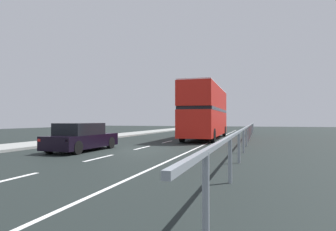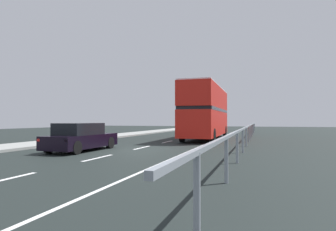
# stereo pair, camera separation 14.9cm
# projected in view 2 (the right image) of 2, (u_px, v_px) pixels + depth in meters

# --- Properties ---
(ground_plane) EXTENTS (75.85, 120.00, 0.10)m
(ground_plane) POSITION_uv_depth(u_px,v_px,m) (134.00, 151.00, 15.33)
(ground_plane) COLOR black
(near_sidewalk_kerb) EXTENTS (2.95, 80.00, 0.14)m
(near_sidewalk_kerb) POSITION_uv_depth(u_px,v_px,m) (30.00, 145.00, 17.47)
(near_sidewalk_kerb) COLOR gray
(near_sidewalk_kerb) RESTS_ON ground
(lane_paint_markings) EXTENTS (3.15, 46.00, 0.01)m
(lane_paint_markings) POSITION_uv_depth(u_px,v_px,m) (200.00, 140.00, 23.01)
(lane_paint_markings) COLOR silver
(lane_paint_markings) RESTS_ON ground
(bridge_side_railing) EXTENTS (0.10, 42.00, 1.19)m
(bridge_side_railing) POSITION_uv_depth(u_px,v_px,m) (249.00, 128.00, 22.17)
(bridge_side_railing) COLOR gray
(bridge_side_railing) RESTS_ON ground
(double_decker_bus_red) EXTENTS (2.66, 11.18, 4.39)m
(double_decker_bus_red) POSITION_uv_depth(u_px,v_px,m) (206.00, 111.00, 24.14)
(double_decker_bus_red) COLOR red
(double_decker_bus_red) RESTS_ON ground
(hatchback_car_near) EXTENTS (1.82, 4.44, 1.43)m
(hatchback_car_near) POSITION_uv_depth(u_px,v_px,m) (81.00, 138.00, 14.77)
(hatchback_car_near) COLOR black
(hatchback_car_near) RESTS_ON ground
(sedan_car_ahead) EXTENTS (1.81, 4.51, 1.37)m
(sedan_car_ahead) POSITION_uv_depth(u_px,v_px,m) (192.00, 128.00, 34.83)
(sedan_car_ahead) COLOR black
(sedan_car_ahead) RESTS_ON ground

